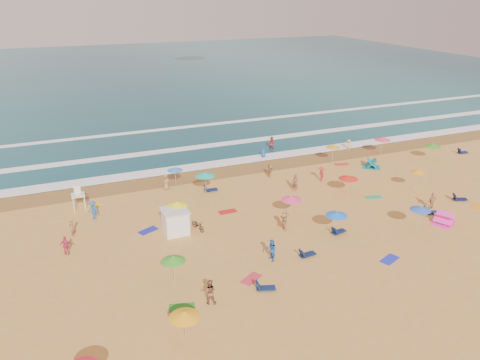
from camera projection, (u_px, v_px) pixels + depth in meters
name	position (u px, v px, depth m)	size (l,w,h in m)	color
ground	(238.00, 223.00, 41.88)	(220.00, 220.00, 0.00)	gold
ocean	(108.00, 76.00, 113.82)	(220.00, 140.00, 0.18)	#0C4756
wet_sand	(196.00, 176.00, 52.58)	(220.00, 220.00, 0.00)	olive
surf_foam	(176.00, 151.00, 60.10)	(200.00, 18.70, 0.05)	white
cabana	(175.00, 222.00, 39.93)	(2.00, 2.00, 2.00)	white
cabana_roof	(175.00, 211.00, 39.53)	(2.20, 2.20, 0.12)	silver
bicycle	(198.00, 225.00, 40.54)	(0.62, 1.79, 0.94)	black
lifeguard_stand	(79.00, 200.00, 44.01)	(1.20, 1.20, 2.10)	white
beach_umbrellas	(261.00, 201.00, 41.27)	(62.01, 27.26, 0.80)	gold
loungers	(332.00, 225.00, 41.23)	(57.77, 21.44, 0.34)	#0F1B4C
towels	(260.00, 230.00, 40.57)	(45.82, 20.78, 0.03)	red
popup_tents	(403.00, 186.00, 48.18)	(5.45, 16.66, 1.20)	#FF38C0
beachgoers	(226.00, 197.00, 45.16)	(45.10, 29.00, 2.06)	tan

